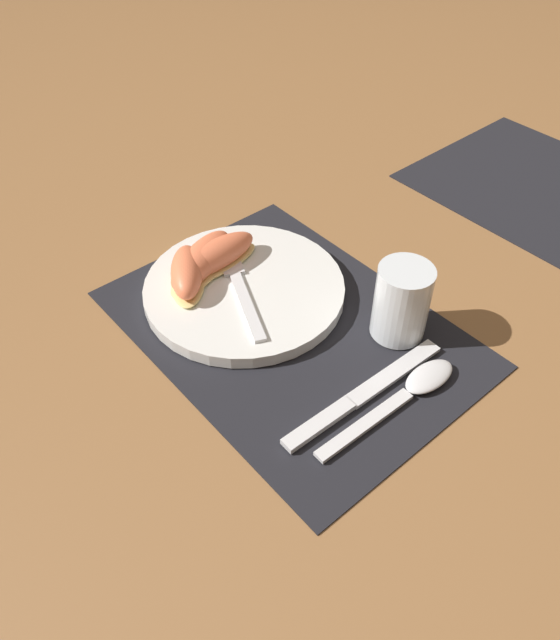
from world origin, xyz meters
TOP-DOWN VIEW (x-y plane):
  - ground_plane at (0.00, 0.00)m, footprint 3.00×3.00m
  - placemat at (0.00, 0.00)m, footprint 0.42×0.31m
  - plate at (-0.08, -0.01)m, footprint 0.25×0.25m
  - juice_glass at (0.09, 0.09)m, footprint 0.06×0.06m
  - knife at (0.13, -0.01)m, footprint 0.02×0.22m
  - spoon at (0.16, 0.03)m, footprint 0.04×0.19m
  - fork at (-0.09, -0.01)m, footprint 0.19×0.10m
  - citrus_wedge_0 at (-0.13, -0.01)m, footprint 0.05×0.13m
  - citrus_wedge_1 at (-0.14, -0.03)m, footprint 0.09×0.13m
  - citrus_wedge_2 at (-0.13, -0.06)m, footprint 0.10×0.09m

SIDE VIEW (x-z plane):
  - ground_plane at x=0.00m, z-range 0.00..0.00m
  - placemat at x=0.00m, z-range 0.00..0.00m
  - knife at x=0.13m, z-range 0.00..0.01m
  - spoon at x=0.16m, z-range 0.00..0.01m
  - plate at x=-0.08m, z-range 0.00..0.02m
  - fork at x=-0.09m, z-range 0.02..0.02m
  - citrus_wedge_1 at x=-0.14m, z-range 0.02..0.05m
  - citrus_wedge_0 at x=-0.13m, z-range 0.02..0.05m
  - citrus_wedge_2 at x=-0.13m, z-range 0.02..0.05m
  - juice_glass at x=0.09m, z-range 0.00..0.09m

